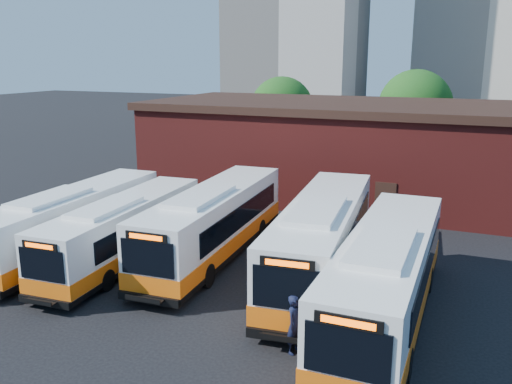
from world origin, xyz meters
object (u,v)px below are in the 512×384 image
at_px(bus_west, 124,233).
at_px(bus_mideast, 322,242).
at_px(transit_worker, 295,324).
at_px(bus_east, 386,281).
at_px(bus_midwest, 214,225).
at_px(bus_farwest, 73,224).

xyz_separation_m(bus_west, bus_mideast, (8.99, 1.73, 0.22)).
bearing_deg(transit_worker, bus_east, -24.47).
bearing_deg(transit_worker, bus_midwest, 54.58).
bearing_deg(bus_east, transit_worker, -126.25).
distance_m(bus_midwest, transit_worker, 9.38).
relative_size(bus_midwest, bus_mideast, 0.96).
distance_m(bus_mideast, bus_east, 4.48).
xyz_separation_m(bus_farwest, bus_midwest, (6.48, 2.27, 0.09)).
xyz_separation_m(bus_east, transit_worker, (-2.32, -3.22, -0.61)).
distance_m(bus_west, transit_worker, 10.93).
distance_m(bus_farwest, transit_worker, 13.68).
bearing_deg(bus_east, bus_mideast, 136.18).
distance_m(bus_farwest, bus_mideast, 12.08).
bearing_deg(bus_mideast, bus_west, -174.84).
bearing_deg(bus_west, transit_worker, -27.94).
relative_size(bus_mideast, transit_worker, 6.75).
bearing_deg(bus_mideast, bus_east, -49.13).
bearing_deg(bus_farwest, transit_worker, -21.41).
distance_m(bus_farwest, bus_west, 2.97).
bearing_deg(bus_midwest, bus_farwest, -163.99).
distance_m(bus_farwest, bus_midwest, 6.86).
height_order(bus_farwest, bus_mideast, bus_mideast).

